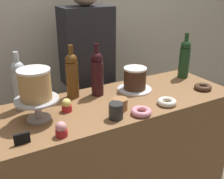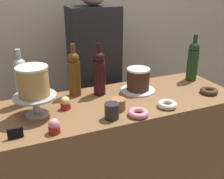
# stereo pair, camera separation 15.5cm
# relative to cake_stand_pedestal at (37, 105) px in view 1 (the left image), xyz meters

# --- Properties ---
(back_wall) EXTENTS (6.00, 0.05, 2.60)m
(back_wall) POSITION_rel_cake_stand_pedestal_xyz_m (0.43, 0.84, 0.32)
(back_wall) COLOR beige
(back_wall) RESTS_ON ground_plane
(display_counter) EXTENTS (1.56, 0.54, 0.90)m
(display_counter) POSITION_rel_cake_stand_pedestal_xyz_m (0.43, -0.00, -0.53)
(display_counter) COLOR brown
(display_counter) RESTS_ON ground_plane
(cake_stand_pedestal) EXTENTS (0.22, 0.22, 0.12)m
(cake_stand_pedestal) POSITION_rel_cake_stand_pedestal_xyz_m (0.00, 0.00, 0.00)
(cake_stand_pedestal) COLOR #B2B2B7
(cake_stand_pedestal) RESTS_ON display_counter
(white_layer_cake) EXTENTS (0.16, 0.16, 0.16)m
(white_layer_cake) POSITION_rel_cake_stand_pedestal_xyz_m (0.00, 0.00, 0.12)
(white_layer_cake) COLOR tan
(white_layer_cake) RESTS_ON cake_stand_pedestal
(silver_serving_platter) EXTENTS (0.22, 0.22, 0.01)m
(silver_serving_platter) POSITION_rel_cake_stand_pedestal_xyz_m (0.65, 0.09, -0.08)
(silver_serving_platter) COLOR white
(silver_serving_platter) RESTS_ON display_counter
(chocolate_round_cake) EXTENTS (0.15, 0.15, 0.14)m
(chocolate_round_cake) POSITION_rel_cake_stand_pedestal_xyz_m (0.65, 0.09, 0.00)
(chocolate_round_cake) COLOR #3D2619
(chocolate_round_cake) RESTS_ON silver_serving_platter
(wine_bottle_clear) EXTENTS (0.08, 0.08, 0.33)m
(wine_bottle_clear) POSITION_rel_cake_stand_pedestal_xyz_m (-0.04, 0.17, 0.06)
(wine_bottle_clear) COLOR #B2BCC1
(wine_bottle_clear) RESTS_ON display_counter
(wine_bottle_dark_red) EXTENTS (0.08, 0.08, 0.33)m
(wine_bottle_dark_red) POSITION_rel_cake_stand_pedestal_xyz_m (0.41, 0.14, 0.06)
(wine_bottle_dark_red) COLOR black
(wine_bottle_dark_red) RESTS_ON display_counter
(wine_bottle_amber) EXTENTS (0.08, 0.08, 0.33)m
(wine_bottle_amber) POSITION_rel_cake_stand_pedestal_xyz_m (0.26, 0.18, 0.06)
(wine_bottle_amber) COLOR #5B3814
(wine_bottle_amber) RESTS_ON display_counter
(wine_bottle_green) EXTENTS (0.08, 0.08, 0.33)m
(wine_bottle_green) POSITION_rel_cake_stand_pedestal_xyz_m (1.10, 0.12, 0.06)
(wine_bottle_green) COLOR #193D1E
(wine_bottle_green) RESTS_ON display_counter
(cupcake_strawberry) EXTENTS (0.06, 0.06, 0.07)m
(cupcake_strawberry) POSITION_rel_cake_stand_pedestal_xyz_m (0.05, -0.21, -0.05)
(cupcake_strawberry) COLOR red
(cupcake_strawberry) RESTS_ON display_counter
(cupcake_lemon) EXTENTS (0.06, 0.06, 0.07)m
(cupcake_lemon) POSITION_rel_cake_stand_pedestal_xyz_m (0.16, 0.01, -0.05)
(cupcake_lemon) COLOR red
(cupcake_lemon) RESTS_ON display_counter
(donut_sugar) EXTENTS (0.11, 0.11, 0.03)m
(donut_sugar) POSITION_rel_cake_stand_pedestal_xyz_m (0.69, -0.19, -0.06)
(donut_sugar) COLOR silver
(donut_sugar) RESTS_ON display_counter
(donut_chocolate) EXTENTS (0.11, 0.11, 0.03)m
(donut_chocolate) POSITION_rel_cake_stand_pedestal_xyz_m (1.05, -0.12, -0.06)
(donut_chocolate) COLOR #472D1E
(donut_chocolate) RESTS_ON display_counter
(donut_pink) EXTENTS (0.11, 0.11, 0.03)m
(donut_pink) POSITION_rel_cake_stand_pedestal_xyz_m (0.50, -0.21, -0.06)
(donut_pink) COLOR pink
(donut_pink) RESTS_ON display_counter
(cookie_stack) EXTENTS (0.08, 0.08, 0.07)m
(cookie_stack) POSITION_rel_cake_stand_pedestal_xyz_m (0.42, -0.11, -0.05)
(cookie_stack) COLOR olive
(cookie_stack) RESTS_ON display_counter
(price_sign_chalkboard) EXTENTS (0.07, 0.01, 0.05)m
(price_sign_chalkboard) POSITION_rel_cake_stand_pedestal_xyz_m (-0.12, -0.19, -0.05)
(price_sign_chalkboard) COLOR black
(price_sign_chalkboard) RESTS_ON display_counter
(coffee_cup_ceramic) EXTENTS (0.08, 0.08, 0.08)m
(coffee_cup_ceramic) POSITION_rel_cake_stand_pedestal_xyz_m (0.35, -0.19, -0.04)
(coffee_cup_ceramic) COLOR #282828
(coffee_cup_ceramic) RESTS_ON display_counter
(barista_figure) EXTENTS (0.36, 0.22, 1.60)m
(barista_figure) POSITION_rel_cake_stand_pedestal_xyz_m (0.50, 0.50, -0.14)
(barista_figure) COLOR black
(barista_figure) RESTS_ON ground_plane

